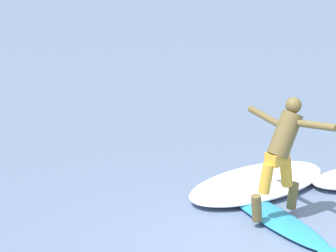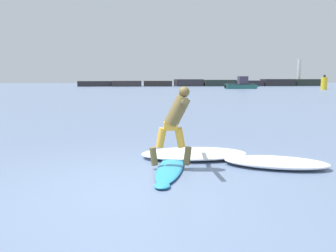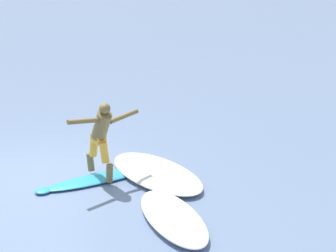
{
  "view_description": "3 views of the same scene",
  "coord_description": "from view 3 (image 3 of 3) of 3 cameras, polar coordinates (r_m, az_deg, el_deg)",
  "views": [
    {
      "loc": [
        -6.35,
        -5.52,
        4.39
      ],
      "look_at": [
        0.56,
        2.64,
        0.93
      ],
      "focal_mm": 85.0,
      "sensor_mm": 36.0,
      "label": 1
    },
    {
      "loc": [
        0.28,
        -5.41,
        1.81
      ],
      "look_at": [
        0.95,
        2.24,
        0.66
      ],
      "focal_mm": 35.0,
      "sensor_mm": 36.0,
      "label": 2
    },
    {
      "loc": [
        9.15,
        -4.64,
        4.76
      ],
      "look_at": [
        1.07,
        2.44,
        0.78
      ],
      "focal_mm": 60.0,
      "sensor_mm": 36.0,
      "label": 3
    }
  ],
  "objects": [
    {
      "name": "ground_plane",
      "position": [
        11.31,
        -13.02,
        -5.15
      ],
      "size": [
        200.0,
        200.0,
        0.0
      ],
      "primitive_type": "plane",
      "color": "slate"
    },
    {
      "name": "surfboard",
      "position": [
        10.98,
        -7.1,
        -5.3
      ],
      "size": [
        0.97,
        2.44,
        0.22
      ],
      "color": "#2D9ACA",
      "rests_on": "ground"
    },
    {
      "name": "surfer",
      "position": [
        10.54,
        -6.81,
        -0.77
      ],
      "size": [
        0.84,
        1.51,
        1.55
      ],
      "color": "brown",
      "rests_on": "surfboard"
    },
    {
      "name": "wave_foam_at_tail",
      "position": [
        11.01,
        -1.17,
        -4.79
      ],
      "size": [
        2.43,
        1.23,
        0.18
      ],
      "color": "white",
      "rests_on": "ground"
    },
    {
      "name": "wave_foam_at_nose",
      "position": [
        9.45,
        0.53,
        -9.27
      ],
      "size": [
        2.23,
        1.47,
        0.19
      ],
      "color": "white",
      "rests_on": "ground"
    }
  ]
}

